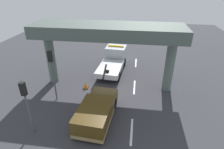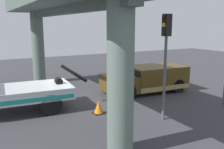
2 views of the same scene
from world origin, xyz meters
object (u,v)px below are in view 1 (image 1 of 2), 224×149
traffic_light_near (25,97)px  towed_van_green (97,112)px  tow_truck_white (114,60)px  traffic_cone_orange (86,86)px  traffic_light_far (52,65)px

traffic_light_near → towed_van_green: bearing=-67.2°
tow_truck_white → traffic_cone_orange: (-4.62, 2.13, -0.91)m
tow_truck_white → traffic_light_near: (-10.75, 4.19, 1.72)m
tow_truck_white → traffic_cone_orange: 5.17m
traffic_light_far → tow_truck_white: bearing=-31.8°
tow_truck_white → traffic_light_near: bearing=158.7°
towed_van_green → traffic_cone_orange: 4.89m
traffic_light_far → traffic_light_near: bearing=180.0°
tow_truck_white → traffic_light_far: 8.22m
traffic_light_far → traffic_cone_orange: size_ratio=7.49×
towed_van_green → tow_truck_white: bearing=-0.4°
traffic_light_near → traffic_light_far: 4.02m
towed_van_green → traffic_light_far: bearing=61.2°
traffic_light_near → traffic_cone_orange: bearing=-18.5°
towed_van_green → traffic_cone_orange: (4.41, 2.07, -0.49)m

